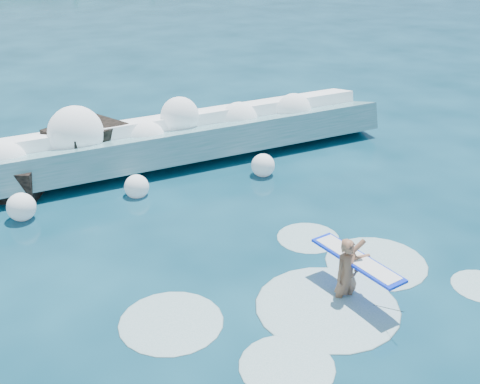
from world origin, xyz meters
The scene contains 5 objects.
ground centered at (0.00, 0.00, 0.00)m, with size 200.00×200.00×0.00m, color #072F3F.
breaking_wave centered at (-0.40, 7.83, 0.59)m, with size 19.51×2.97×1.68m.
surfer_with_board centered at (2.34, -1.67, 0.65)m, with size 1.06×2.94×1.77m.
wave_spray centered at (-0.85, 7.73, 1.07)m, with size 15.07×4.30×2.28m.
surf_foam centered at (1.74, -1.40, 0.00)m, with size 8.66×5.72×0.16m.
Camera 1 is at (-4.76, -10.52, 7.93)m, focal length 45.00 mm.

